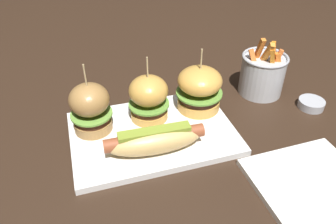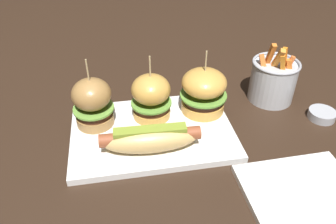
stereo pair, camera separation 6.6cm
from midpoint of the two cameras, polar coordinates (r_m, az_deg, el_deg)
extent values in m
plane|color=black|center=(0.69, 0.03, -4.02)|extent=(3.00, 3.00, 0.00)
cube|color=white|center=(0.68, 0.03, -3.57)|extent=(0.33, 0.23, 0.01)
ellipsoid|color=tan|center=(0.62, -0.01, -4.78)|extent=(0.18, 0.07, 0.05)
cylinder|color=brown|center=(0.61, -0.01, -4.42)|extent=(0.19, 0.03, 0.03)
cube|color=olive|center=(0.60, -0.01, -3.28)|extent=(0.14, 0.03, 0.01)
cylinder|color=#A27640|center=(0.70, -9.85, -1.26)|extent=(0.08, 0.08, 0.02)
cylinder|color=#462516|center=(0.69, -10.00, -0.07)|extent=(0.07, 0.07, 0.01)
cylinder|color=#6B9E3D|center=(0.68, -10.08, 0.57)|extent=(0.08, 0.08, 0.00)
ellipsoid|color=#A27640|center=(0.66, -10.39, 2.94)|extent=(0.08, 0.08, 0.06)
cylinder|color=tan|center=(0.64, -10.84, 6.45)|extent=(0.00, 0.00, 0.06)
cylinder|color=gold|center=(0.71, -0.20, -0.14)|extent=(0.08, 0.08, 0.02)
cylinder|color=#53311D|center=(0.70, -0.20, 0.93)|extent=(0.07, 0.07, 0.01)
cylinder|color=#609338|center=(0.69, -0.20, 1.56)|extent=(0.09, 0.09, 0.00)
ellipsoid|color=gold|center=(0.68, -0.21, 3.84)|extent=(0.08, 0.08, 0.06)
cylinder|color=tan|center=(0.65, -0.22, 7.22)|extent=(0.00, 0.00, 0.06)
cylinder|color=gold|center=(0.73, 8.56, 1.02)|extent=(0.09, 0.09, 0.02)
cylinder|color=#42271C|center=(0.72, 8.69, 2.23)|extent=(0.09, 0.09, 0.02)
cylinder|color=#609338|center=(0.72, 8.76, 2.87)|extent=(0.10, 0.10, 0.00)
ellipsoid|color=gold|center=(0.70, 8.98, 4.93)|extent=(0.10, 0.10, 0.06)
cylinder|color=tan|center=(0.68, 9.32, 8.03)|extent=(0.00, 0.00, 0.06)
cylinder|color=#B7BABF|center=(0.82, 19.88, 4.86)|extent=(0.10, 0.10, 0.09)
torus|color=#A8AAB2|center=(0.79, 20.59, 7.87)|extent=(0.11, 0.11, 0.01)
cube|color=orange|center=(0.78, 18.62, 7.15)|extent=(0.02, 0.04, 0.06)
cube|color=orange|center=(0.78, 21.59, 6.93)|extent=(0.03, 0.02, 0.07)
cube|color=orange|center=(0.79, 22.05, 6.80)|extent=(0.03, 0.02, 0.07)
cube|color=orange|center=(0.79, 19.27, 8.45)|extent=(0.01, 0.04, 0.09)
cube|color=orange|center=(0.78, 20.39, 7.89)|extent=(0.02, 0.05, 0.09)
cube|color=orange|center=(0.80, 22.54, 6.51)|extent=(0.03, 0.02, 0.06)
cube|color=orange|center=(0.79, 21.71, 7.49)|extent=(0.02, 0.02, 0.08)
cylinder|color=#A8AAB2|center=(0.81, 27.22, -0.49)|extent=(0.06, 0.06, 0.02)
cylinder|color=beige|center=(0.81, 27.33, -0.17)|extent=(0.05, 0.05, 0.00)
cube|color=white|center=(0.62, 26.08, -13.95)|extent=(0.20, 0.20, 0.01)
camera|label=1|loc=(0.03, -87.14, 2.11)|focal=35.23mm
camera|label=2|loc=(0.03, 92.86, -2.11)|focal=35.23mm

